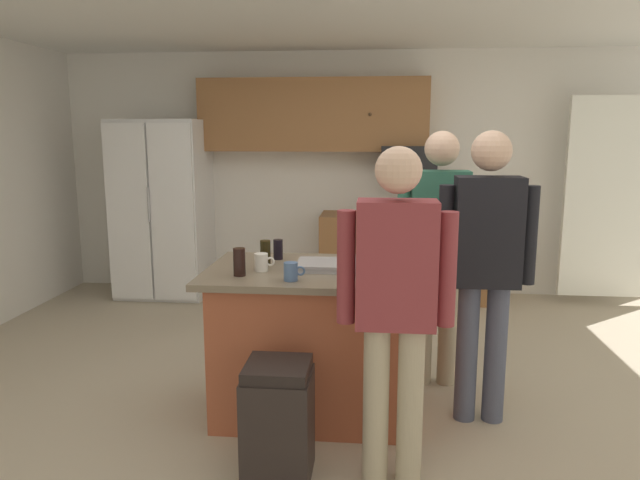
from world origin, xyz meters
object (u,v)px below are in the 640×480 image
(mug_blue_stoneware, at_px, (262,262))
(microwave_over_range, at_px, (408,161))
(refrigerator, at_px, (163,209))
(serving_tray, at_px, (333,265))
(trash_bin, at_px, (278,421))
(person_guest_right, at_px, (486,257))
(kitchen_island, at_px, (315,340))
(glass_pilsner, at_px, (239,262))
(glass_stout_tall, at_px, (278,249))
(person_guest_left, at_px, (396,295))
(tumbler_amber, at_px, (386,256))
(glass_short_whisky, at_px, (393,264))
(glass_dark_ale, at_px, (265,253))
(person_elder_center, at_px, (439,241))
(mug_ceramic_white, at_px, (291,272))

(mug_blue_stoneware, bearing_deg, microwave_over_range, 70.26)
(refrigerator, height_order, serving_tray, refrigerator)
(refrigerator, bearing_deg, trash_bin, -61.44)
(microwave_over_range, height_order, person_guest_right, person_guest_right)
(microwave_over_range, bearing_deg, kitchen_island, -104.24)
(glass_pilsner, distance_m, trash_bin, 0.93)
(person_guest_right, height_order, glass_stout_tall, person_guest_right)
(microwave_over_range, relative_size, person_guest_left, 0.33)
(person_guest_right, height_order, serving_tray, person_guest_right)
(glass_pilsner, xyz_separation_m, trash_bin, (0.31, -0.52, -0.71))
(kitchen_island, distance_m, glass_stout_tall, 0.64)
(refrigerator, distance_m, tumbler_amber, 3.46)
(kitchen_island, xyz_separation_m, person_guest_right, (1.01, -0.02, 0.55))
(glass_short_whisky, bearing_deg, refrigerator, 131.33)
(microwave_over_range, relative_size, glass_dark_ale, 3.56)
(microwave_over_range, xyz_separation_m, person_guest_right, (0.33, -2.71, -0.43))
(refrigerator, height_order, glass_dark_ale, refrigerator)
(person_guest_left, bearing_deg, trash_bin, 58.94)
(microwave_over_range, bearing_deg, tumbler_amber, -95.46)
(person_guest_left, distance_m, glass_pilsner, 1.02)
(kitchen_island, xyz_separation_m, mug_blue_stoneware, (-0.31, -0.09, 0.51))
(person_guest_left, relative_size, tumbler_amber, 10.31)
(glass_stout_tall, height_order, serving_tray, glass_stout_tall)
(mug_blue_stoneware, bearing_deg, serving_tray, 13.44)
(person_elder_center, bearing_deg, glass_short_whisky, 30.77)
(kitchen_island, relative_size, glass_dark_ale, 8.44)
(person_guest_right, distance_m, mug_ceramic_white, 1.15)
(glass_pilsner, bearing_deg, glass_short_whisky, 5.29)
(glass_dark_ale, relative_size, glass_pilsner, 0.97)
(microwave_over_range, height_order, person_elder_center, person_elder_center)
(person_elder_center, height_order, mug_ceramic_white, person_elder_center)
(microwave_over_range, bearing_deg, person_guest_right, -83.08)
(mug_blue_stoneware, distance_m, tumbler_amber, 0.75)
(person_elder_center, bearing_deg, mug_blue_stoneware, -4.36)
(glass_short_whisky, distance_m, tumbler_amber, 0.17)
(mug_ceramic_white, bearing_deg, microwave_over_range, 75.29)
(serving_tray, height_order, trash_bin, serving_tray)
(refrigerator, height_order, glass_pilsner, refrigerator)
(kitchen_island, distance_m, glass_dark_ale, 0.63)
(kitchen_island, distance_m, person_guest_right, 1.15)
(glass_short_whisky, relative_size, glass_pilsner, 0.85)
(mug_blue_stoneware, relative_size, trash_bin, 0.20)
(person_elder_center, relative_size, mug_ceramic_white, 14.41)
(refrigerator, relative_size, glass_dark_ale, 11.94)
(microwave_over_range, height_order, serving_tray, microwave_over_range)
(refrigerator, height_order, mug_ceramic_white, refrigerator)
(person_guest_left, distance_m, person_guest_right, 0.89)
(glass_pilsner, relative_size, serving_tray, 0.37)
(glass_dark_ale, height_order, tumbler_amber, tumbler_amber)
(mug_ceramic_white, xyz_separation_m, glass_stout_tall, (-0.17, 0.55, 0.01))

